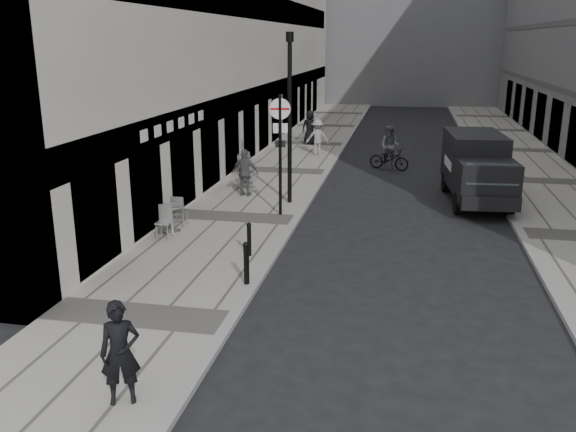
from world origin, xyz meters
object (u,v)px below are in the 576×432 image
Objects in this scene: walking_man at (120,353)px; sign_post at (280,139)px; lamppost at (290,111)px; panel_van at (477,165)px; cyclist at (389,153)px.

sign_post is at bearing 65.28° from walking_man.
lamppost is at bearing 65.44° from walking_man.
lamppost reaches higher than panel_van.
sign_post is 9.52m from cyclist.
lamppost is (-0.00, 1.64, 0.74)m from sign_post.
walking_man is 20.31m from cyclist.
walking_man is 13.13m from lamppost.
cyclist is at bearing 61.92° from sign_post.
walking_man is 0.33× the size of panel_van.
walking_man is 0.85× the size of cyclist.
cyclist is (3.29, 7.10, -2.61)m from lamppost.
panel_van is (6.59, 3.47, -1.28)m from sign_post.
panel_van is at bearing 41.66° from walking_man.
lamppost is 2.91× the size of cyclist.
lamppost is 8.25m from cyclist.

